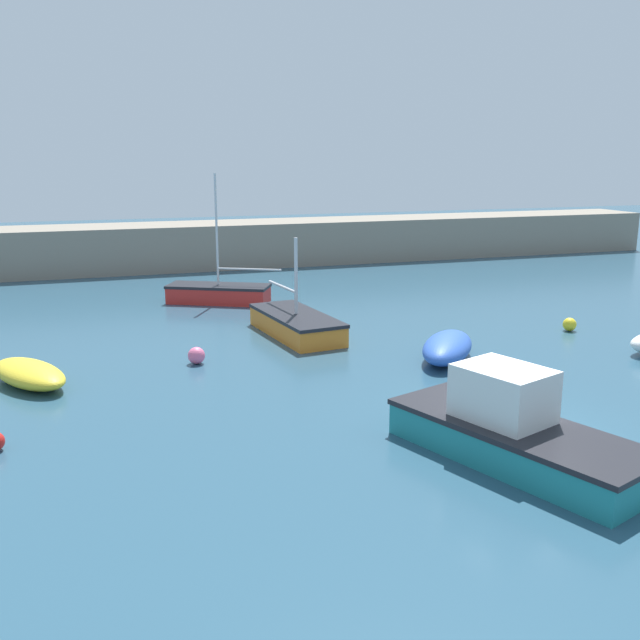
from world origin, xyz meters
name	(u,v)px	position (x,y,z in m)	size (l,w,h in m)	color
ground_plane	(506,436)	(0.00, 0.00, -0.10)	(120.00, 120.00, 0.20)	#284C60
harbor_breakwater	(249,243)	(0.00, 27.22, 1.24)	(52.49, 3.94, 2.49)	gray
rowboat_white_midwater	(447,347)	(1.52, 5.77, 0.42)	(3.22, 3.55, 0.83)	#2D56B7
cabin_cruiser_white	(513,430)	(-0.75, -1.36, 0.65)	(3.93, 6.08, 1.96)	teal
open_tender_yellow	(29,374)	(-10.84, 7.24, 0.33)	(2.79, 3.53, 0.66)	yellow
sailboat_tall_mast	(219,293)	(-3.69, 16.86, 0.43)	(4.82, 3.40, 5.56)	red
sailboat_short_mast	(296,324)	(-2.11, 10.28, 0.42)	(2.43, 4.94, 3.51)	orange
mooring_buoy_pink	(196,356)	(-6.05, 7.83, 0.27)	(0.53, 0.53, 0.53)	#EA668C
mooring_buoy_yellow	(570,324)	(7.61, 7.75, 0.25)	(0.49, 0.49, 0.49)	yellow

